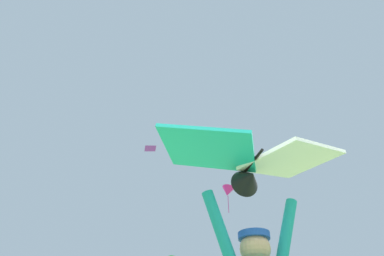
# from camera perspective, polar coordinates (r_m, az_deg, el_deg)

# --- Properties ---
(held_stunt_kite) EXTENTS (1.66, 0.94, 0.39)m
(held_stunt_kite) POSITION_cam_1_polar(r_m,az_deg,el_deg) (3.18, 8.80, -5.07)
(held_stunt_kite) COLOR black
(distant_kite_purple_high_right) EXTENTS (0.83, 0.83, 0.14)m
(distant_kite_purple_high_right) POSITION_cam_1_polar(r_m,az_deg,el_deg) (20.38, -6.33, -3.02)
(distant_kite_purple_high_right) COLOR purple
(distant_kite_magenta_high_left) EXTENTS (1.43, 1.32, 2.19)m
(distant_kite_magenta_high_left) POSITION_cam_1_polar(r_m,az_deg,el_deg) (29.24, 5.41, -9.53)
(distant_kite_magenta_high_left) COLOR #DB2393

